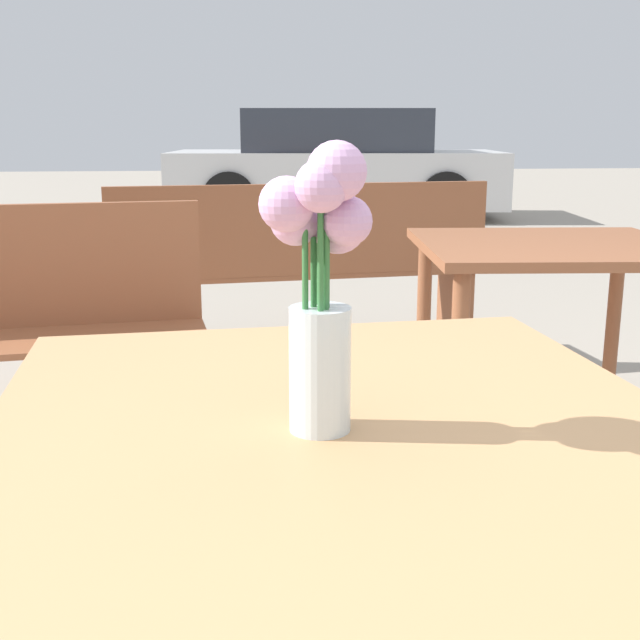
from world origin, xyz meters
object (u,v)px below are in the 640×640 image
at_px(flower_vase, 321,281).
at_px(bench_middle, 300,268).
at_px(parked_car, 336,167).
at_px(table_back, 550,280).
at_px(table_front, 342,498).

relative_size(flower_vase, bench_middle, 0.19).
relative_size(flower_vase, parked_car, 0.08).
height_order(flower_vase, table_back, flower_vase).
bearing_deg(table_front, table_back, 60.00).
xyz_separation_m(table_front, flower_vase, (-0.03, -0.02, 0.28)).
distance_m(flower_vase, parked_car, 9.08).
xyz_separation_m(flower_vase, bench_middle, (0.20, 2.69, -0.46)).
distance_m(flower_vase, table_back, 1.78).
xyz_separation_m(bench_middle, parked_car, (0.97, 6.31, 0.15)).
height_order(table_front, parked_car, parked_car).
bearing_deg(parked_car, flower_vase, -97.37).
relative_size(table_front, table_back, 1.19).
relative_size(table_back, parked_car, 0.21).
bearing_deg(flower_vase, bench_middle, 85.81).
xyz_separation_m(table_back, parked_car, (0.27, 7.49, -0.01)).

